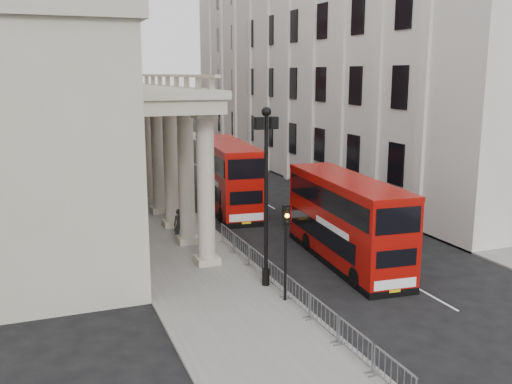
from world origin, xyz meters
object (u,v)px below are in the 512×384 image
monument_column (122,40)px  bus_near (346,219)px  lamp_post_north (142,126)px  pedestrian_b (135,203)px  lamp_post_mid (181,145)px  traffic_light (286,235)px  pedestrian_c (133,197)px  lamp_post_south (266,185)px  bus_far (227,174)px  pedestrian_a (179,225)px

monument_column → bus_near: size_ratio=5.06×
lamp_post_north → bus_near: bearing=-79.9°
bus_near → pedestrian_b: 16.59m
monument_column → lamp_post_mid: 73.14m
traffic_light → pedestrian_c: bearing=99.5°
lamp_post_mid → pedestrian_c: size_ratio=5.05×
lamp_post_south → lamp_post_mid: bearing=90.0°
traffic_light → bus_far: (3.27, 17.92, -0.51)m
lamp_post_mid → bus_far: 4.09m
monument_column → lamp_post_north: monument_column is taller
bus_near → pedestrian_a: size_ratio=5.62×
monument_column → lamp_post_north: 57.46m
traffic_light → bus_far: 18.23m
lamp_post_mid → bus_far: bearing=-1.6°
monument_column → pedestrian_c: bearing=-98.0°
traffic_light → pedestrian_b: bearing=101.1°
monument_column → lamp_post_north: size_ratio=6.51×
monument_column → bus_far: size_ratio=4.63×
lamp_post_north → pedestrian_b: (-3.43, -16.03, -3.95)m
pedestrian_b → lamp_post_mid: bearing=166.2°
traffic_light → pedestrian_a: bearing=101.4°
lamp_post_mid → lamp_post_north: same height
lamp_post_north → bus_far: 16.61m
monument_column → lamp_post_mid: size_ratio=6.51×
monument_column → pedestrian_c: 72.29m
lamp_post_south → pedestrian_c: size_ratio=5.05×
lamp_post_south → lamp_post_north: 32.00m
lamp_post_south → lamp_post_mid: same height
lamp_post_mid → bus_far: lamp_post_mid is taller
bus_far → lamp_post_south: bearing=-96.1°
traffic_light → bus_near: 6.63m
pedestrian_c → bus_far: bearing=-32.1°
traffic_light → bus_near: bus_near is taller
monument_column → lamp_post_south: 88.94m
lamp_post_south → bus_near: 6.24m
bus_near → traffic_light: bearing=-138.1°
lamp_post_mid → pedestrian_a: 8.58m
monument_column → lamp_post_north: (-6.60, -56.00, -11.07)m
monument_column → pedestrian_a: (-8.64, -79.39, -14.91)m
traffic_light → bus_far: bearing=79.7°
lamp_post_south → lamp_post_north: bearing=90.0°
pedestrian_b → lamp_post_north: bearing=-116.5°
monument_column → pedestrian_b: bearing=-97.9°
lamp_post_north → traffic_light: (0.10, -34.02, -1.80)m
bus_far → bus_near: bearing=-76.0°
lamp_post_north → bus_far: (3.37, -16.10, -2.32)m
lamp_post_south → pedestrian_c: bearing=100.3°
monument_column → lamp_post_south: bearing=-94.3°
traffic_light → pedestrian_c: traffic_light is taller
pedestrian_a → traffic_light: bearing=-69.2°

